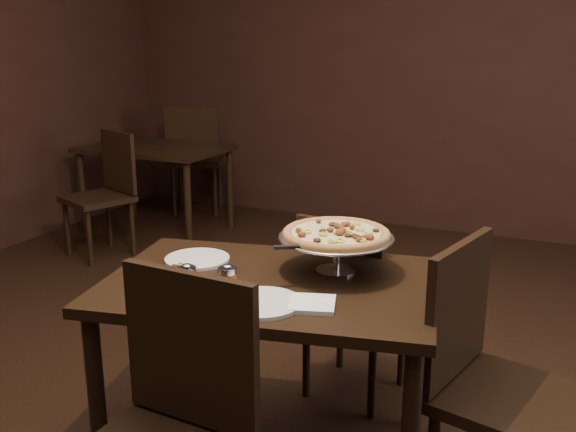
% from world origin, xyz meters
% --- Properties ---
extents(room, '(6.04, 7.04, 2.84)m').
position_xyz_m(room, '(0.06, 0.03, 1.40)').
color(room, black).
rests_on(room, ground).
extents(dining_table, '(1.30, 1.00, 0.73)m').
position_xyz_m(dining_table, '(0.04, 0.09, 0.64)').
color(dining_table, black).
rests_on(dining_table, ground).
extents(background_table, '(1.15, 0.77, 0.72)m').
position_xyz_m(background_table, '(-2.20, 2.50, 0.62)').
color(background_table, black).
rests_on(background_table, ground).
extents(pizza_stand, '(0.43, 0.43, 0.18)m').
position_xyz_m(pizza_stand, '(0.22, 0.28, 0.88)').
color(pizza_stand, '#ADADB4').
rests_on(pizza_stand, dining_table).
extents(parmesan_shaker, '(0.06, 0.06, 0.11)m').
position_xyz_m(parmesan_shaker, '(-0.16, -0.14, 0.78)').
color(parmesan_shaker, '#EEE9B9').
rests_on(parmesan_shaker, dining_table).
extents(pepper_flake_shaker, '(0.06, 0.06, 0.11)m').
position_xyz_m(pepper_flake_shaker, '(-0.03, -0.09, 0.78)').
color(pepper_flake_shaker, maroon).
rests_on(pepper_flake_shaker, dining_table).
extents(packet_caddy, '(0.09, 0.09, 0.07)m').
position_xyz_m(packet_caddy, '(-0.24, -0.05, 0.76)').
color(packet_caddy, black).
rests_on(packet_caddy, dining_table).
extents(napkin_stack, '(0.18, 0.18, 0.02)m').
position_xyz_m(napkin_stack, '(0.26, -0.06, 0.74)').
color(napkin_stack, white).
rests_on(napkin_stack, dining_table).
extents(plate_left, '(0.25, 0.25, 0.01)m').
position_xyz_m(plate_left, '(-0.31, 0.17, 0.74)').
color(plate_left, white).
rests_on(plate_left, dining_table).
extents(plate_near, '(0.26, 0.26, 0.01)m').
position_xyz_m(plate_near, '(0.11, -0.12, 0.74)').
color(plate_near, white).
rests_on(plate_near, dining_table).
extents(serving_spatula, '(0.14, 0.14, 0.02)m').
position_xyz_m(serving_spatula, '(0.12, 0.07, 0.87)').
color(serving_spatula, '#ADADB4').
rests_on(serving_spatula, pizza_stand).
extents(chair_far, '(0.45, 0.45, 0.86)m').
position_xyz_m(chair_far, '(0.16, 0.63, 0.47)').
color(chair_far, black).
rests_on(chair_far, ground).
extents(chair_near, '(0.47, 0.47, 0.95)m').
position_xyz_m(chair_near, '(0.04, -0.57, 0.52)').
color(chair_near, black).
rests_on(chair_near, ground).
extents(chair_side, '(0.53, 0.53, 0.94)m').
position_xyz_m(chair_side, '(0.81, 0.13, 0.51)').
color(chair_side, black).
rests_on(chair_side, ground).
extents(bg_chair_far, '(0.62, 0.62, 1.00)m').
position_xyz_m(bg_chair_far, '(-2.20, 3.10, 0.55)').
color(bg_chair_far, black).
rests_on(bg_chair_far, ground).
extents(bg_chair_near, '(0.56, 0.56, 0.92)m').
position_xyz_m(bg_chair_near, '(-2.16, 1.82, 0.50)').
color(bg_chair_near, black).
rests_on(bg_chair_near, ground).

